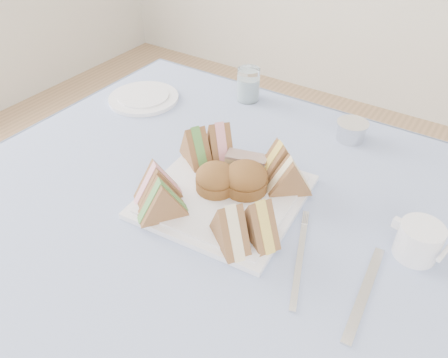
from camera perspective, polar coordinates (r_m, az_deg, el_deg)
The scene contains 20 objects.
table at distance 1.15m, azimuth -3.27°, elevation -17.56°, with size 0.90×0.90×0.74m, color brown.
tablecloth at distance 0.86m, azimuth -4.15°, elevation -3.58°, with size 1.02×1.02×0.01m, color #AEC2F7.
serving_plate at distance 0.87m, azimuth -0.00°, elevation -2.27°, with size 0.29×0.29×0.01m, color white.
sandwich_fl_a at distance 0.84m, azimuth -8.75°, elevation -0.26°, with size 0.09×0.04×0.08m, color #9B6536, non-canonical shape.
sandwich_fl_b at distance 0.80m, azimuth -8.14°, elevation -2.50°, with size 0.09×0.04×0.08m, color #9B6536, non-canonical shape.
sandwich_fr_a at distance 0.76m, azimuth 4.59°, elevation -5.17°, with size 0.09×0.04×0.08m, color #9B6536, non-canonical shape.
sandwich_fr_b at distance 0.74m, azimuth 0.78°, elevation -5.89°, with size 0.10×0.04×0.08m, color #9B6536, non-canonical shape.
sandwich_bl_a at distance 0.93m, azimuth -3.72°, elevation 4.56°, with size 0.10×0.04×0.09m, color #9B6536, non-canonical shape.
sandwich_bl_b at distance 0.94m, azimuth -0.62°, elevation 5.12°, with size 0.10×0.05×0.09m, color #9B6536, non-canonical shape.
sandwich_br_a at distance 0.86m, azimuth 8.58°, elevation 0.53°, with size 0.09×0.04×0.08m, color #9B6536, non-canonical shape.
sandwich_br_b at distance 0.89m, azimuth 7.28°, elevation 2.59°, with size 0.09×0.04×0.08m, color #9B6536, non-canonical shape.
scone_left at distance 0.86m, azimuth -1.05°, elevation 0.06°, with size 0.08×0.08×0.06m, color brown.
scone_right at distance 0.86m, azimuth 2.85°, elevation 0.06°, with size 0.09×0.09×0.06m, color brown.
pastry_slice at distance 0.91m, azimuth 2.97°, elevation 2.07°, with size 0.09×0.03×0.04m, color #E8CF88.
side_plate at distance 1.23m, azimuth -10.44°, elevation 10.34°, with size 0.19×0.19×0.01m, color white.
water_glass at distance 1.20m, azimuth 3.20°, elevation 12.22°, with size 0.06×0.06×0.09m, color white.
tea_strainer at distance 1.08m, azimuth 16.28°, elevation 5.96°, with size 0.07×0.07×0.04m, color silver.
knife at distance 0.75m, azimuth 17.87°, elevation -13.92°, with size 0.02×0.21×0.00m, color silver.
fork at distance 0.76m, azimuth 9.75°, elevation -10.89°, with size 0.01×0.19×0.00m, color silver.
creamer_jug at distance 0.81m, azimuth 24.08°, elevation -7.40°, with size 0.07×0.07×0.06m, color white.
Camera 1 is at (0.40, -0.50, 1.32)m, focal length 35.00 mm.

